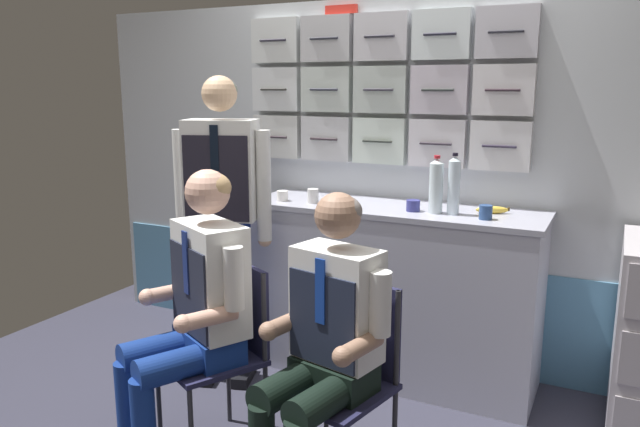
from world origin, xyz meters
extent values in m
cube|color=#B6BCC1|center=(0.00, 1.38, 1.07)|extent=(4.20, 0.06, 2.15)
cube|color=teal|center=(0.00, 1.34, 0.32)|extent=(4.12, 0.01, 0.64)
cube|color=silver|center=(-0.77, 1.32, 1.33)|extent=(0.32, 0.06, 0.27)
cylinder|color=black|center=(-0.77, 1.28, 1.33)|extent=(0.18, 0.01, 0.01)
cube|color=#BABBBE|center=(-0.43, 1.32, 1.33)|extent=(0.32, 0.06, 0.27)
cylinder|color=black|center=(-0.43, 1.28, 1.33)|extent=(0.18, 0.01, 0.01)
cube|color=silver|center=(-0.08, 1.32, 1.33)|extent=(0.32, 0.06, 0.27)
cylinder|color=black|center=(-0.08, 1.28, 1.33)|extent=(0.18, 0.01, 0.01)
cube|color=silver|center=(0.27, 1.32, 1.33)|extent=(0.32, 0.06, 0.27)
cylinder|color=#272129|center=(0.27, 1.28, 1.33)|extent=(0.18, 0.01, 0.01)
cube|color=silver|center=(0.62, 1.32, 1.33)|extent=(0.32, 0.06, 0.27)
cylinder|color=#241F30|center=(0.62, 1.28, 1.33)|extent=(0.18, 0.01, 0.01)
cube|color=silver|center=(-0.77, 1.32, 1.63)|extent=(0.32, 0.06, 0.27)
cylinder|color=#292824|center=(-0.77, 1.28, 1.63)|extent=(0.18, 0.01, 0.01)
cube|color=#B4BDB7|center=(-0.43, 1.32, 1.63)|extent=(0.32, 0.06, 0.27)
cylinder|color=#23242F|center=(-0.43, 1.28, 1.63)|extent=(0.18, 0.01, 0.01)
cube|color=#ACB6AF|center=(-0.08, 1.32, 1.63)|extent=(0.32, 0.06, 0.27)
cylinder|color=#27252D|center=(-0.08, 1.28, 1.63)|extent=(0.18, 0.01, 0.01)
cube|color=#BCB3C0|center=(0.27, 1.32, 1.63)|extent=(0.32, 0.06, 0.27)
cylinder|color=#242927|center=(0.27, 1.28, 1.63)|extent=(0.18, 0.01, 0.01)
cube|color=silver|center=(0.62, 1.32, 1.63)|extent=(0.32, 0.06, 0.27)
cylinder|color=#291D24|center=(0.62, 1.28, 1.63)|extent=(0.18, 0.01, 0.01)
cube|color=silver|center=(-0.77, 1.32, 1.93)|extent=(0.32, 0.06, 0.27)
cylinder|color=#22202B|center=(-0.77, 1.28, 1.93)|extent=(0.18, 0.01, 0.01)
cube|color=#AEADB2|center=(-0.43, 1.32, 1.93)|extent=(0.32, 0.06, 0.27)
cylinder|color=black|center=(-0.43, 1.28, 1.93)|extent=(0.18, 0.01, 0.01)
cube|color=#BCBAC1|center=(-0.08, 1.32, 1.93)|extent=(0.32, 0.06, 0.27)
cylinder|color=black|center=(-0.08, 1.28, 1.93)|extent=(0.18, 0.01, 0.01)
cube|color=silver|center=(0.27, 1.32, 1.93)|extent=(0.32, 0.06, 0.27)
cylinder|color=black|center=(0.27, 1.28, 1.93)|extent=(0.18, 0.01, 0.01)
cube|color=#B3B0BA|center=(0.62, 1.32, 1.93)|extent=(0.32, 0.06, 0.27)
cylinder|color=black|center=(0.62, 1.28, 1.93)|extent=(0.18, 0.01, 0.01)
cube|color=red|center=(-0.33, 1.33, 2.09)|extent=(0.20, 0.02, 0.05)
cube|color=#B5B6C7|center=(0.10, 1.09, 0.48)|extent=(1.63, 0.52, 0.96)
cube|color=#A6A7B8|center=(0.10, 1.09, 0.98)|extent=(1.66, 0.53, 0.03)
sphere|color=black|center=(1.31, 1.26, 0.04)|extent=(0.07, 0.07, 0.07)
cylinder|color=#2D2D33|center=(-0.60, -0.09, 0.22)|extent=(0.02, 0.02, 0.44)
cylinder|color=#2D2D33|center=(-0.43, 0.23, 0.22)|extent=(0.02, 0.02, 0.44)
cylinder|color=#2D2D33|center=(-0.12, 0.06, 0.22)|extent=(0.02, 0.02, 0.44)
cube|color=#20203F|center=(-0.36, -0.02, 0.45)|extent=(0.54, 0.54, 0.02)
cube|color=#20203F|center=(-0.27, 0.15, 0.66)|extent=(0.34, 0.20, 0.40)
cylinder|color=#2D2D33|center=(-0.43, 0.23, 0.66)|extent=(0.02, 0.02, 0.40)
cylinder|color=#2D2D33|center=(-0.12, 0.06, 0.66)|extent=(0.02, 0.02, 0.40)
cylinder|color=navy|center=(-0.61, -0.28, 0.28)|extent=(0.10, 0.10, 0.43)
cylinder|color=navy|center=(-0.52, -0.13, 0.51)|extent=(0.30, 0.40, 0.13)
cylinder|color=navy|center=(-0.36, -0.22, 0.51)|extent=(0.30, 0.40, 0.13)
cube|color=navy|center=(-0.36, -0.02, 0.52)|extent=(0.40, 0.34, 0.12)
cube|color=white|center=(-0.35, 0.00, 0.83)|extent=(0.42, 0.35, 0.49)
cube|color=#202434|center=(-0.40, -0.09, 0.79)|extent=(0.30, 0.17, 0.39)
cube|color=navy|center=(-0.40, -0.10, 0.92)|extent=(0.04, 0.03, 0.27)
cylinder|color=white|center=(-0.54, 0.10, 0.88)|extent=(0.08, 0.08, 0.27)
cylinder|color=#E2AB93|center=(-0.57, -0.01, 0.73)|extent=(0.17, 0.25, 0.07)
sphere|color=#E2AB93|center=(-0.62, -0.10, 0.73)|extent=(0.08, 0.08, 0.08)
cylinder|color=white|center=(-0.16, -0.10, 0.88)|extent=(0.08, 0.08, 0.27)
cylinder|color=#E2AB93|center=(-0.23, -0.19, 0.73)|extent=(0.17, 0.25, 0.07)
sphere|color=#E2AB93|center=(-0.28, -0.28, 0.73)|extent=(0.08, 0.08, 0.08)
sphere|color=#E2AB93|center=(-0.35, 0.00, 1.21)|extent=(0.19, 0.19, 0.19)
ellipsoid|color=tan|center=(-0.34, 0.01, 1.23)|extent=(0.25, 0.24, 0.14)
cylinder|color=#2D2D33|center=(0.13, 0.18, 0.22)|extent=(0.02, 0.02, 0.44)
cube|color=#20203F|center=(0.26, -0.03, 0.45)|extent=(0.48, 0.48, 0.02)
cube|color=#20203F|center=(0.30, 0.15, 0.66)|extent=(0.37, 0.11, 0.40)
cylinder|color=#2D2D33|center=(0.13, 0.18, 0.66)|extent=(0.02, 0.02, 0.40)
cylinder|color=#2D2D33|center=(0.48, 0.10, 0.66)|extent=(0.02, 0.02, 0.40)
cylinder|color=black|center=(0.14, -0.17, 0.51)|extent=(0.21, 0.38, 0.13)
cylinder|color=black|center=(0.31, -0.21, 0.51)|extent=(0.21, 0.38, 0.13)
cube|color=black|center=(0.26, -0.03, 0.52)|extent=(0.36, 0.27, 0.12)
cube|color=white|center=(0.27, -0.01, 0.81)|extent=(0.37, 0.26, 0.45)
cube|color=#1D2336|center=(0.24, -0.11, 0.77)|extent=(0.31, 0.08, 0.36)
cube|color=navy|center=(0.24, -0.12, 0.89)|extent=(0.04, 0.02, 0.25)
cylinder|color=white|center=(0.07, 0.03, 0.86)|extent=(0.08, 0.08, 0.25)
cylinder|color=#9E765E|center=(0.07, -0.07, 0.72)|extent=(0.12, 0.24, 0.07)
sphere|color=#9E765E|center=(0.05, -0.17, 0.72)|extent=(0.08, 0.08, 0.08)
cylinder|color=white|center=(0.46, -0.06, 0.86)|extent=(0.08, 0.08, 0.25)
cylinder|color=#9E765E|center=(0.42, -0.15, 0.72)|extent=(0.12, 0.24, 0.07)
sphere|color=#9E765E|center=(0.40, -0.25, 0.72)|extent=(0.08, 0.08, 0.08)
sphere|color=#9E765E|center=(0.27, -0.01, 1.17)|extent=(0.18, 0.18, 0.18)
ellipsoid|color=gray|center=(0.27, 0.00, 1.18)|extent=(0.21, 0.20, 0.13)
cube|color=black|center=(-0.80, 0.56, 0.03)|extent=(0.16, 0.26, 0.06)
cube|color=black|center=(-0.61, 0.63, 0.03)|extent=(0.16, 0.26, 0.06)
cylinder|color=navy|center=(-0.80, 0.59, 0.50)|extent=(0.12, 0.12, 0.88)
cylinder|color=navy|center=(-0.63, 0.65, 0.50)|extent=(0.12, 0.12, 0.88)
cube|color=white|center=(-0.71, 0.62, 1.21)|extent=(0.43, 0.33, 0.54)
cube|color=black|center=(-0.68, 0.51, 1.18)|extent=(0.33, 0.12, 0.45)
cube|color=black|center=(-0.68, 0.51, 1.30)|extent=(0.04, 0.02, 0.30)
cylinder|color=white|center=(-0.93, 0.55, 1.12)|extent=(0.08, 0.08, 0.60)
sphere|color=#E2B68C|center=(-0.93, 0.55, 0.82)|extent=(0.08, 0.08, 0.08)
cylinder|color=white|center=(-0.50, 0.70, 1.12)|extent=(0.08, 0.08, 0.60)
sphere|color=#E2B68C|center=(-0.50, 0.70, 0.82)|extent=(0.08, 0.08, 0.08)
sphere|color=#E2B68C|center=(-0.71, 0.62, 1.61)|extent=(0.19, 0.19, 0.19)
ellipsoid|color=gray|center=(-0.72, 0.64, 1.63)|extent=(0.23, 0.22, 0.13)
cylinder|color=silver|center=(0.36, 1.01, 1.13)|extent=(0.07, 0.07, 0.26)
cone|color=silver|center=(0.36, 1.01, 1.27)|extent=(0.07, 0.07, 0.02)
cylinder|color=red|center=(0.36, 1.01, 1.29)|extent=(0.03, 0.03, 0.02)
cylinder|color=silver|center=(0.45, 1.02, 1.13)|extent=(0.06, 0.06, 0.28)
cone|color=silver|center=(0.45, 1.02, 1.29)|extent=(0.06, 0.06, 0.02)
cylinder|color=black|center=(0.45, 1.02, 1.31)|extent=(0.03, 0.03, 0.02)
cylinder|color=navy|center=(0.24, 1.01, 1.02)|extent=(0.07, 0.07, 0.06)
cylinder|color=#382114|center=(0.24, 1.01, 1.05)|extent=(0.06, 0.06, 0.01)
cylinder|color=navy|center=(0.63, 0.97, 1.03)|extent=(0.07, 0.07, 0.07)
cylinder|color=#382114|center=(0.63, 0.97, 1.06)|extent=(0.06, 0.06, 0.01)
cylinder|color=silver|center=(-0.35, 0.98, 1.04)|extent=(0.06, 0.06, 0.08)
cylinder|color=#382114|center=(-0.35, 0.98, 1.07)|extent=(0.05, 0.05, 0.01)
cylinder|color=white|center=(-0.54, 0.96, 1.02)|extent=(0.07, 0.07, 0.06)
cylinder|color=#382114|center=(-0.54, 0.96, 1.05)|extent=(0.06, 0.06, 0.01)
ellipsoid|color=yellow|center=(0.63, 1.13, 1.01)|extent=(0.17, 0.10, 0.04)
cylinder|color=#4C3819|center=(0.71, 1.16, 1.02)|extent=(0.01, 0.01, 0.02)
camera|label=1|loc=(1.22, -2.09, 1.65)|focal=34.42mm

